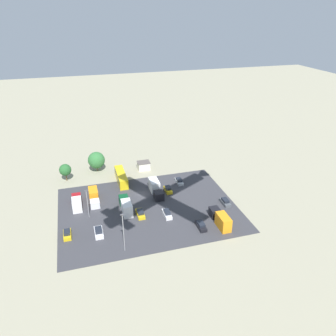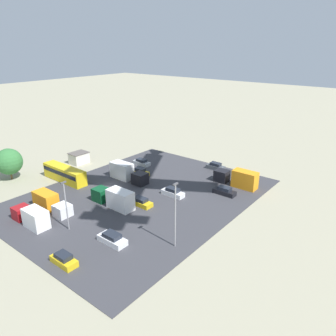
# 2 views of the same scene
# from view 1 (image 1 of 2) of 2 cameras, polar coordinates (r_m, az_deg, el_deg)

# --- Properties ---
(ground_plane) EXTENTS (400.00, 400.00, 0.00)m
(ground_plane) POSITION_cam_1_polar(r_m,az_deg,el_deg) (98.34, -4.54, -4.59)
(ground_plane) COLOR gray
(parking_lot_surface) EXTENTS (48.19, 36.58, 0.08)m
(parking_lot_surface) POSITION_cam_1_polar(r_m,az_deg,el_deg) (91.47, -3.43, -7.10)
(parking_lot_surface) COLOR #38383D
(parking_lot_surface) RESTS_ON ground
(shed_building) EXTENTS (4.24, 3.50, 2.75)m
(shed_building) POSITION_cam_1_polar(r_m,az_deg,el_deg) (112.60, -4.26, 0.42)
(shed_building) COLOR silver
(shed_building) RESTS_ON ground
(bus) EXTENTS (2.63, 11.75, 3.14)m
(bus) POSITION_cam_1_polar(r_m,az_deg,el_deg) (105.11, -8.15, -1.53)
(bus) COLOR gold
(bus) RESTS_ON ground
(parked_car_0) EXTENTS (1.79, 4.03, 1.57)m
(parked_car_0) POSITION_cam_1_polar(r_m,az_deg,el_deg) (84.58, -17.14, -10.95)
(parked_car_0) COLOR gold
(parked_car_0) RESTS_ON ground
(parked_car_1) EXTENTS (1.75, 4.49, 1.53)m
(parked_car_1) POSITION_cam_1_polar(r_m,az_deg,el_deg) (84.18, 5.74, -9.94)
(parked_car_1) COLOR black
(parked_car_1) RESTS_ON ground
(parked_car_2) EXTENTS (1.77, 4.06, 1.62)m
(parked_car_2) POSITION_cam_1_polar(r_m,az_deg,el_deg) (99.02, -0.01, -3.76)
(parked_car_2) COLOR gold
(parked_car_2) RESTS_ON ground
(parked_car_3) EXTENTS (1.73, 4.31, 1.63)m
(parked_car_3) POSITION_cam_1_polar(r_m,az_deg,el_deg) (94.29, 9.92, -5.86)
(parked_car_3) COLOR #4C5156
(parked_car_3) RESTS_ON ground
(parked_car_4) EXTENTS (1.72, 4.63, 1.58)m
(parked_car_4) POSITION_cam_1_polar(r_m,az_deg,el_deg) (88.07, -0.18, -7.95)
(parked_car_4) COLOR silver
(parked_car_4) RESTS_ON ground
(parked_car_5) EXTENTS (1.76, 4.42, 1.50)m
(parked_car_5) POSITION_cam_1_polar(r_m,az_deg,el_deg) (103.76, 1.94, -2.31)
(parked_car_5) COLOR #ADB2B7
(parked_car_5) RESTS_ON ground
(parked_car_6) EXTENTS (1.98, 4.65, 1.56)m
(parked_car_6) POSITION_cam_1_polar(r_m,az_deg,el_deg) (83.39, -11.97, -10.84)
(parked_car_6) COLOR silver
(parked_car_6) RESTS_ON ground
(parked_car_7) EXTENTS (1.84, 4.64, 1.45)m
(parked_car_7) POSITION_cam_1_polar(r_m,az_deg,el_deg) (88.55, -4.86, -7.90)
(parked_car_7) COLOR gold
(parked_car_7) RESTS_ON ground
(parked_truck_0) EXTENTS (2.51, 8.63, 2.92)m
(parked_truck_0) POSITION_cam_1_polar(r_m,az_deg,el_deg) (96.59, -12.80, -4.86)
(parked_truck_0) COLOR silver
(parked_truck_0) RESTS_ON ground
(parked_truck_1) EXTENTS (2.50, 9.03, 3.49)m
(parked_truck_1) POSITION_cam_1_polar(r_m,az_deg,el_deg) (90.26, -7.33, -6.56)
(parked_truck_1) COLOR #0C4723
(parked_truck_1) RESTS_ON ground
(parked_truck_2) EXTENTS (2.52, 7.80, 3.09)m
(parked_truck_2) POSITION_cam_1_polar(r_m,az_deg,el_deg) (94.65, -15.59, -5.85)
(parked_truck_2) COLOR maroon
(parked_truck_2) RESTS_ON ground
(parked_truck_3) EXTENTS (2.45, 9.17, 3.55)m
(parked_truck_3) POSITION_cam_1_polar(r_m,az_deg,el_deg) (85.38, 9.16, -8.78)
(parked_truck_3) COLOR black
(parked_truck_3) RESTS_ON ground
(parked_truck_4) EXTENTS (2.58, 9.33, 3.50)m
(parked_truck_4) POSITION_cam_1_polar(r_m,az_deg,el_deg) (97.95, -2.20, -3.52)
(parked_truck_4) COLOR black
(parked_truck_4) RESTS_ON ground
(tree_near_shed) EXTENTS (5.64, 5.64, 6.86)m
(tree_near_shed) POSITION_cam_1_polar(r_m,az_deg,el_deg) (112.62, -12.36, 1.34)
(tree_near_shed) COLOR brown
(tree_near_shed) RESTS_ON ground
(tree_apron_mid) EXTENTS (3.78, 3.78, 5.73)m
(tree_apron_mid) POSITION_cam_1_polar(r_m,az_deg,el_deg) (108.85, -17.47, -0.32)
(tree_apron_mid) COLOR brown
(tree_apron_mid) RESTS_ON ground
(light_pole_lot_centre) EXTENTS (0.90, 0.28, 9.94)m
(light_pole_lot_centre) POSITION_cam_1_polar(r_m,az_deg,el_deg) (74.65, -7.77, -10.85)
(light_pole_lot_centre) COLOR gray
(light_pole_lot_centre) RESTS_ON ground
(light_pole_lot_edge) EXTENTS (0.90, 0.28, 8.15)m
(light_pole_lot_edge) POSITION_cam_1_polar(r_m,az_deg,el_deg) (88.06, -13.85, -5.85)
(light_pole_lot_edge) COLOR gray
(light_pole_lot_edge) RESTS_ON ground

